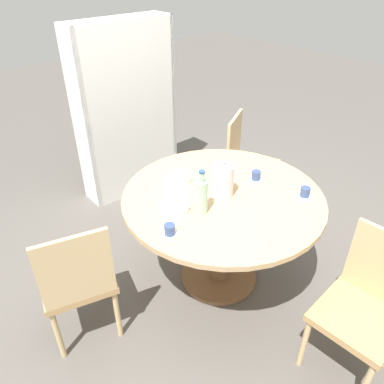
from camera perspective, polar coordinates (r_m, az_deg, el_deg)
The scene contains 13 objects.
ground_plane at distance 2.96m, azimuth 4.06°, elevation -12.75°, with size 14.00×14.00×0.00m, color #56514C.
dining_table at distance 2.56m, azimuth 4.58°, elevation -3.42°, with size 1.33×1.33×0.76m.
chair_a at distance 2.37m, azimuth -17.07°, elevation -12.59°, with size 0.52×0.52×0.90m.
chair_b at distance 2.34m, azimuth 24.89°, elevation -15.39°, with size 0.44×0.44×0.90m.
chair_c at distance 3.46m, azimuth 8.36°, elevation 4.58°, with size 0.57×0.57×0.90m.
bookshelf at distance 3.67m, azimuth -9.71°, elevation 11.55°, with size 0.97×0.28×1.63m.
coffee_pot at distance 2.40m, azimuth 4.74°, elevation 1.86°, with size 0.14×0.14×0.26m.
water_bottle at distance 2.23m, azimuth 1.46°, elevation -0.61°, with size 0.07×0.07×0.29m.
cake_main at distance 2.56m, azimuth -2.10°, elevation 1.86°, with size 0.22×0.22×0.06m.
cup_a at distance 2.53m, azimuth 16.83°, elevation -0.18°, with size 0.11×0.11×0.07m.
cup_b at distance 2.12m, azimuth -3.41°, elevation -5.94°, with size 0.11×0.11×0.07m.
cup_c at distance 2.64m, azimuth 9.72°, elevation 2.33°, with size 0.11×0.11×0.07m.
plate_stack at distance 2.33m, azimuth -2.72°, elevation -2.26°, with size 0.19×0.19×0.03m.
Camera 1 is at (-1.50, -1.40, 2.13)m, focal length 35.00 mm.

